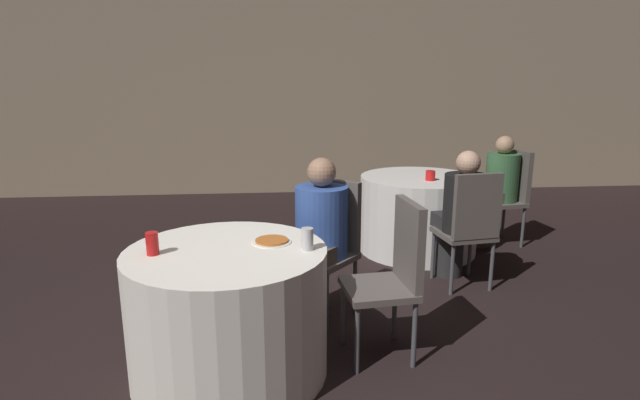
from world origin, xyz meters
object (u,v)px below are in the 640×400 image
(person_blue_shirt, at_px, (316,239))
(pizza_plate_near, at_px, (272,241))
(chair_near_east, at_px, (395,267))
(soda_can_red, at_px, (152,244))
(chair_near_northeast, at_px, (330,236))
(chair_far_south, at_px, (471,222))
(person_green_jacket, at_px, (494,191))
(chair_far_east, at_px, (510,189))
(person_black_shirt, at_px, (460,216))
(soda_can_silver, at_px, (307,239))
(table_far, at_px, (418,214))
(table_near, at_px, (229,312))

(person_blue_shirt, xyz_separation_m, pizza_plate_near, (-0.29, -0.50, 0.16))
(chair_near_east, height_order, soda_can_red, chair_near_east)
(chair_near_northeast, relative_size, chair_far_south, 1.00)
(person_green_jacket, relative_size, pizza_plate_near, 4.94)
(pizza_plate_near, distance_m, soda_can_red, 0.64)
(pizza_plate_near, bearing_deg, chair_far_east, 40.10)
(chair_near_northeast, bearing_deg, person_blue_shirt, 90.00)
(person_black_shirt, height_order, soda_can_silver, person_black_shirt)
(person_black_shirt, height_order, soda_can_red, person_black_shirt)
(chair_far_south, height_order, chair_far_east, same)
(soda_can_silver, bearing_deg, chair_far_south, 37.79)
(chair_near_northeast, relative_size, soda_can_red, 7.82)
(chair_far_south, bearing_deg, chair_far_east, 45.00)
(table_far, height_order, person_blue_shirt, person_blue_shirt)
(chair_far_south, height_order, pizza_plate_near, chair_far_south)
(soda_can_red, bearing_deg, soda_can_silver, 0.18)
(table_far, bearing_deg, chair_near_northeast, -128.75)
(chair_near_northeast, relative_size, chair_near_east, 1.00)
(person_black_shirt, height_order, person_green_jacket, person_black_shirt)
(table_far, xyz_separation_m, person_blue_shirt, (-1.11, -1.37, 0.22))
(table_far, relative_size, soda_can_red, 9.23)
(chair_near_northeast, xyz_separation_m, soda_can_red, (-1.03, -0.77, 0.23))
(person_black_shirt, height_order, pizza_plate_near, person_black_shirt)
(chair_near_northeast, bearing_deg, soda_can_silver, 116.82)
(chair_far_south, distance_m, soda_can_red, 2.41)
(soda_can_red, bearing_deg, chair_near_east, 6.17)
(table_near, xyz_separation_m, chair_far_south, (1.78, 1.00, 0.19))
(chair_near_east, bearing_deg, pizza_plate_near, 83.94)
(chair_far_east, xyz_separation_m, person_blue_shirt, (-2.08, -1.50, 0.02))
(chair_near_northeast, height_order, pizza_plate_near, chair_near_northeast)
(table_near, height_order, soda_can_red, soda_can_red)
(chair_near_east, distance_m, person_black_shirt, 1.33)
(pizza_plate_near, bearing_deg, table_far, 53.12)
(table_near, relative_size, chair_near_northeast, 1.16)
(pizza_plate_near, bearing_deg, person_green_jacket, 41.92)
(table_near, relative_size, chair_far_south, 1.16)
(chair_near_northeast, height_order, person_blue_shirt, person_blue_shirt)
(soda_can_silver, bearing_deg, person_blue_shirt, 81.37)
(chair_near_northeast, bearing_deg, chair_near_east, 158.96)
(person_green_jacket, bearing_deg, pizza_plate_near, 124.21)
(person_blue_shirt, bearing_deg, chair_far_south, -120.38)
(chair_near_northeast, height_order, soda_can_silver, chair_near_northeast)
(chair_far_east, relative_size, soda_can_red, 7.82)
(soda_can_red, bearing_deg, person_green_jacket, 36.91)
(chair_near_east, bearing_deg, table_near, 90.00)
(table_near, height_order, pizza_plate_near, pizza_plate_near)
(person_black_shirt, distance_m, soda_can_silver, 1.80)
(chair_near_northeast, distance_m, person_black_shirt, 1.19)
(table_far, bearing_deg, chair_far_south, -82.29)
(soda_can_silver, bearing_deg, soda_can_red, -179.82)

